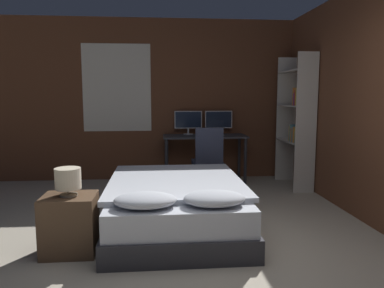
{
  "coord_description": "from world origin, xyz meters",
  "views": [
    {
      "loc": [
        -0.46,
        -2.68,
        1.44
      ],
      "look_at": [
        0.02,
        2.52,
        0.75
      ],
      "focal_mm": 35.0,
      "sensor_mm": 36.0,
      "label": 1
    }
  ],
  "objects": [
    {
      "name": "nightstand",
      "position": [
        -1.27,
        0.68,
        0.27
      ],
      "size": [
        0.47,
        0.41,
        0.54
      ],
      "color": "brown",
      "rests_on": "ground_plane"
    },
    {
      "name": "wall_back",
      "position": [
        -0.02,
        3.74,
        1.35
      ],
      "size": [
        12.0,
        0.08,
        2.7
      ],
      "color": "brown",
      "rests_on": "ground_plane"
    },
    {
      "name": "monitor_right",
      "position": [
        0.57,
        3.57,
        1.0
      ],
      "size": [
        0.46,
        0.16,
        0.4
      ],
      "color": "#B7B7BC",
      "rests_on": "desk"
    },
    {
      "name": "wall_side_right",
      "position": [
        1.88,
        1.5,
        1.35
      ],
      "size": [
        0.06,
        12.0,
        2.7
      ],
      "color": "brown",
      "rests_on": "ground_plane"
    },
    {
      "name": "computer_mouse",
      "position": [
        0.57,
        3.21,
        0.79
      ],
      "size": [
        0.07,
        0.05,
        0.04
      ],
      "color": "#B7B7BC",
      "rests_on": "desk"
    },
    {
      "name": "office_chair",
      "position": [
        0.28,
        2.73,
        0.38
      ],
      "size": [
        0.52,
        0.52,
        0.97
      ],
      "color": "black",
      "rests_on": "ground_plane"
    },
    {
      "name": "bookshelf",
      "position": [
        1.68,
        2.88,
        1.1
      ],
      "size": [
        0.31,
        0.89,
        2.05
      ],
      "color": "beige",
      "rests_on": "ground_plane"
    },
    {
      "name": "bedside_lamp",
      "position": [
        -1.27,
        0.68,
        0.69
      ],
      "size": [
        0.23,
        0.23,
        0.25
      ],
      "color": "gray",
      "rests_on": "nightstand"
    },
    {
      "name": "keyboard",
      "position": [
        0.31,
        3.21,
        0.78
      ],
      "size": [
        0.34,
        0.13,
        0.02
      ],
      "color": "#B7B7BC",
      "rests_on": "desk"
    },
    {
      "name": "monitor_left",
      "position": [
        0.05,
        3.57,
        1.0
      ],
      "size": [
        0.46,
        0.16,
        0.4
      ],
      "color": "#B7B7BC",
      "rests_on": "desk"
    },
    {
      "name": "desk",
      "position": [
        0.31,
        3.39,
        0.67
      ],
      "size": [
        1.37,
        0.56,
        0.78
      ],
      "color": "#38383D",
      "rests_on": "ground_plane"
    },
    {
      "name": "bed",
      "position": [
        -0.27,
        1.23,
        0.26
      ],
      "size": [
        1.44,
        2.01,
        0.59
      ],
      "color": "#2D2D33",
      "rests_on": "ground_plane"
    },
    {
      "name": "ground_plane",
      "position": [
        0.0,
        0.0,
        0.0
      ],
      "size": [
        20.0,
        20.0,
        0.0
      ],
      "primitive_type": "plane",
      "color": "#B2A893"
    }
  ]
}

